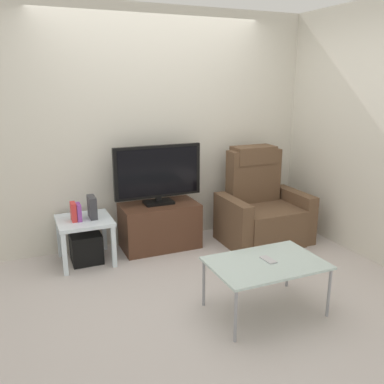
{
  "coord_description": "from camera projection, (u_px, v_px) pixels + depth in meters",
  "views": [
    {
      "loc": [
        -1.44,
        -3.28,
        1.83
      ],
      "look_at": [
        0.19,
        0.5,
        0.7
      ],
      "focal_mm": 38.37,
      "sensor_mm": 36.0,
      "label": 1
    }
  ],
  "objects": [
    {
      "name": "ground_plane",
      "position": [
        194.0,
        277.0,
        3.94
      ],
      "size": [
        6.4,
        6.4,
        0.0
      ],
      "primitive_type": "plane",
      "color": "#BCB2AD"
    },
    {
      "name": "wall_back",
      "position": [
        154.0,
        129.0,
        4.6
      ],
      "size": [
        6.4,
        0.06,
        2.6
      ],
      "primitive_type": "cube",
      "color": "beige",
      "rests_on": "ground"
    },
    {
      "name": "wall_side",
      "position": [
        358.0,
        132.0,
        4.31
      ],
      "size": [
        0.06,
        4.48,
        2.6
      ],
      "primitive_type": "cube",
      "color": "beige",
      "rests_on": "ground"
    },
    {
      "name": "tv_stand",
      "position": [
        160.0,
        225.0,
        4.59
      ],
      "size": [
        0.85,
        0.47,
        0.5
      ],
      "color": "#4C2D1E",
      "rests_on": "ground"
    },
    {
      "name": "television",
      "position": [
        158.0,
        173.0,
        4.45
      ],
      "size": [
        0.98,
        0.2,
        0.65
      ],
      "color": "black",
      "rests_on": "tv_stand"
    },
    {
      "name": "recliner_armchair",
      "position": [
        261.0,
        209.0,
        4.78
      ],
      "size": [
        0.98,
        0.78,
        1.08
      ],
      "rotation": [
        0.0,
        0.0,
        -0.08
      ],
      "color": "brown",
      "rests_on": "ground"
    },
    {
      "name": "side_table",
      "position": [
        85.0,
        226.0,
        4.18
      ],
      "size": [
        0.54,
        0.54,
        0.47
      ],
      "color": "silver",
      "rests_on": "ground"
    },
    {
      "name": "subwoofer_box",
      "position": [
        86.0,
        248.0,
        4.24
      ],
      "size": [
        0.31,
        0.31,
        0.31
      ],
      "primitive_type": "cube",
      "color": "black",
      "rests_on": "ground"
    },
    {
      "name": "book_leftmost",
      "position": [
        73.0,
        212.0,
        4.08
      ],
      "size": [
        0.05,
        0.13,
        0.19
      ],
      "primitive_type": "cube",
      "color": "red",
      "rests_on": "side_table"
    },
    {
      "name": "book_middle",
      "position": [
        79.0,
        212.0,
        4.1
      ],
      "size": [
        0.04,
        0.14,
        0.17
      ],
      "primitive_type": "cube",
      "color": "purple",
      "rests_on": "side_table"
    },
    {
      "name": "game_console",
      "position": [
        92.0,
        207.0,
        4.17
      ],
      "size": [
        0.07,
        0.2,
        0.22
      ],
      "primitive_type": "cube",
      "color": "#333338",
      "rests_on": "side_table"
    },
    {
      "name": "coffee_table",
      "position": [
        266.0,
        265.0,
        3.26
      ],
      "size": [
        0.9,
        0.6,
        0.43
      ],
      "color": "#B2C6C1",
      "rests_on": "ground"
    },
    {
      "name": "cell_phone",
      "position": [
        268.0,
        260.0,
        3.28
      ],
      "size": [
        0.08,
        0.15,
        0.01
      ],
      "primitive_type": "cube",
      "rotation": [
        0.0,
        0.0,
        0.05
      ],
      "color": "#B7B7BC",
      "rests_on": "coffee_table"
    }
  ]
}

